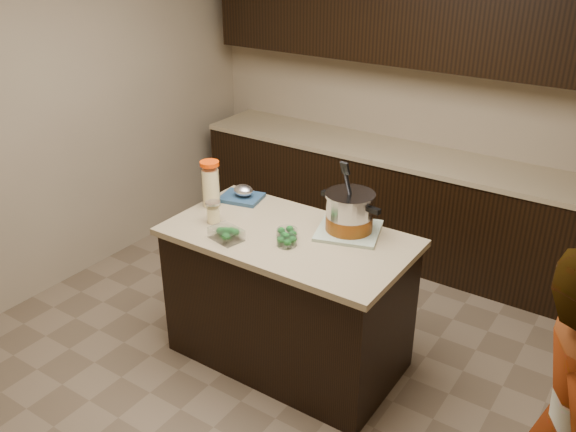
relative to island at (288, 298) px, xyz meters
name	(u,v)px	position (x,y,z in m)	size (l,w,h in m)	color
ground_plane	(288,356)	(0.00, 0.00, -0.45)	(4.00, 4.00, 0.00)	brown
room_shell	(288,98)	(0.00, 0.00, 1.26)	(4.04, 4.04, 2.72)	tan
back_cabinets	(409,147)	(0.00, 1.74, 0.49)	(3.60, 0.63, 2.33)	black
island	(288,298)	(0.00, 0.00, 0.00)	(1.46, 0.81, 0.90)	black
dish_towel	(349,231)	(0.28, 0.23, 0.46)	(0.36, 0.36, 0.02)	#57764F
stock_pot	(349,214)	(0.28, 0.22, 0.57)	(0.41, 0.33, 0.42)	#B7B7BC
lemonade_pitcher	(211,185)	(-0.64, 0.06, 0.59)	(0.15, 0.15, 0.30)	#FAE399
mason_jar	(213,213)	(-0.47, -0.12, 0.51)	(0.11, 0.11, 0.15)	#FAE399
broccoli_tub_left	(287,234)	(0.02, -0.04, 0.47)	(0.14, 0.14, 0.06)	silver
broccoli_tub_right	(287,241)	(0.07, -0.12, 0.47)	(0.15, 0.15, 0.05)	silver
broccoli_tub_rect	(226,234)	(-0.26, -0.25, 0.48)	(0.21, 0.17, 0.07)	silver
blue_tray	(242,195)	(-0.53, 0.24, 0.48)	(0.30, 0.26, 0.10)	navy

